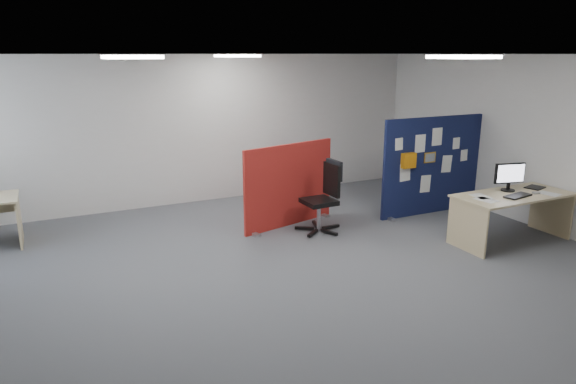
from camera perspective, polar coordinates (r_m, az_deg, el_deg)
name	(u,v)px	position (r m, az deg, el deg)	size (l,w,h in m)	color
floor	(273,268)	(6.76, -1.71, -8.48)	(9.00, 9.00, 0.00)	#56595E
ceiling	(271,54)	(6.19, -1.91, 15.06)	(9.00, 7.00, 0.02)	white
wall_back	(194,130)	(9.60, -10.37, 6.76)	(9.00, 0.02, 2.70)	silver
wall_front	(493,273)	(3.58, 21.86, -8.34)	(9.00, 0.02, 2.70)	silver
wall_right	(528,141)	(9.11, 25.15, 5.14)	(0.02, 7.00, 2.70)	silver
ceiling_lights	(274,56)	(6.94, -1.60, 14.82)	(4.10, 4.10, 0.04)	white
navy_divider	(432,166)	(9.16, 15.66, 2.82)	(2.04, 0.30, 1.68)	#0F123A
main_desk	(510,204)	(8.22, 23.45, -1.28)	(1.78, 0.79, 0.73)	tan
monitor_main	(510,176)	(8.26, 23.39, 1.69)	(0.48, 0.20, 0.42)	black
keyboard	(518,196)	(8.03, 24.16, -0.39)	(0.45, 0.18, 0.03)	black
mouse	(536,193)	(8.30, 25.85, -0.09)	(0.10, 0.06, 0.03)	#A3A3A9
paper_tray	(535,187)	(8.66, 25.75, 0.47)	(0.28, 0.22, 0.01)	black
red_divider	(289,186)	(8.22, 0.15, 0.70)	(1.73, 0.50, 1.33)	#A32915
office_chair	(325,192)	(7.98, 4.17, -0.03)	(0.70, 0.73, 1.10)	black
desk_papers	(506,197)	(7.96, 23.03, -0.47)	(1.34, 0.65, 0.00)	white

